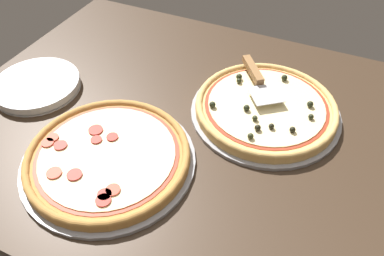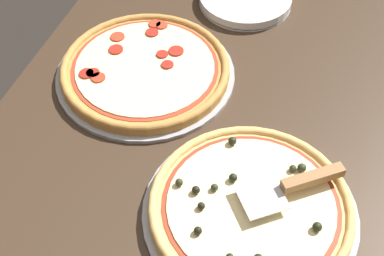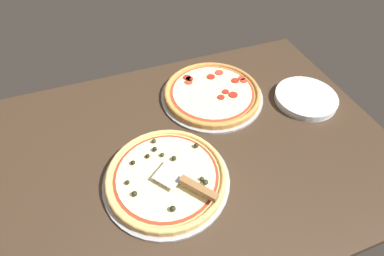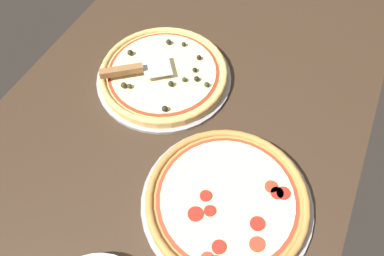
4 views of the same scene
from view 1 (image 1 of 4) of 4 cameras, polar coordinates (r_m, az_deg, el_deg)
name	(u,v)px [view 1 (image 1 of 4)]	position (r cm, az deg, el deg)	size (l,w,h in cm)	color
ground_plane	(226,135)	(99.65, 5.24, -1.11)	(150.65, 100.02, 3.60)	#38281C
pizza_pan_front	(265,112)	(104.29, 11.04, 2.37)	(40.54, 40.54, 1.00)	#939399
pizza_front	(266,107)	(102.92, 11.20, 3.22)	(38.11, 38.11, 4.20)	#DBAD60
pizza_pan_back	(109,161)	(92.43, -12.52, -4.89)	(41.69, 41.69, 1.00)	#939399
pizza_back	(108,156)	(91.03, -12.73, -4.12)	(39.18, 39.18, 2.68)	#B77F3D
serving_spatula	(256,75)	(107.76, 9.73, 7.96)	(16.42, 19.30, 2.00)	#B7B7BC
plate_stack	(37,85)	(119.03, -22.54, 6.05)	(24.73, 24.73, 2.80)	silver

